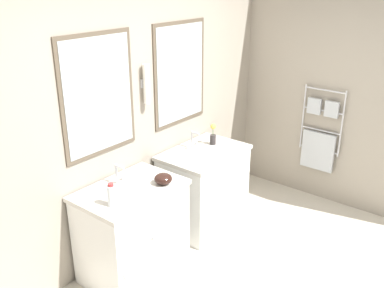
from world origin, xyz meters
TOP-DOWN VIEW (x-y plane):
  - wall_back at (0.00, 1.67)m, footprint 5.51×0.14m
  - wall_right at (1.98, 0.74)m, footprint 0.13×3.46m
  - vanity_left at (-0.40, 1.28)m, footprint 0.90×0.67m
  - vanity_right at (0.63, 1.28)m, footprint 0.90×0.67m
  - faucet_left at (-0.40, 1.47)m, footprint 0.17×0.11m
  - faucet_right at (0.63, 1.47)m, footprint 0.17×0.11m
  - toiletry_bottle at (-0.68, 1.22)m, footprint 0.07×0.07m
  - amenity_bowl at (-0.16, 1.16)m, footprint 0.16×0.16m
  - flower_vase at (0.83, 1.36)m, footprint 0.06×0.06m

SIDE VIEW (x-z plane):
  - vanity_left at x=-0.40m, z-range 0.01..0.85m
  - vanity_right at x=0.63m, z-range 0.01..0.85m
  - amenity_bowl at x=-0.16m, z-range 0.84..0.93m
  - faucet_left at x=-0.40m, z-range 0.83..1.01m
  - faucet_right at x=0.63m, z-range 0.83..1.01m
  - toiletry_bottle at x=-0.68m, z-range 0.83..1.02m
  - flower_vase at x=0.83m, z-range 0.82..1.05m
  - wall_right at x=1.98m, z-range -0.01..2.59m
  - wall_back at x=0.00m, z-range 0.01..2.61m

